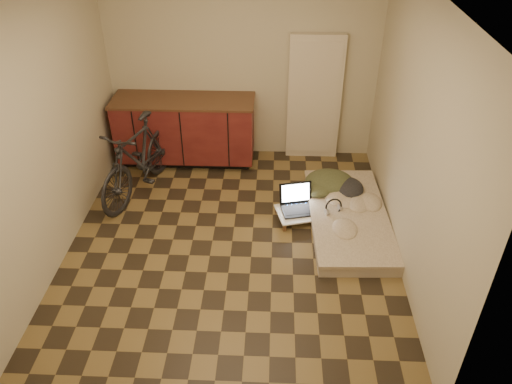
{
  "coord_description": "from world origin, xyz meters",
  "views": [
    {
      "loc": [
        0.43,
        -4.2,
        3.54
      ],
      "look_at": [
        0.25,
        0.16,
        0.55
      ],
      "focal_mm": 35.0,
      "sensor_mm": 36.0,
      "label": 1
    }
  ],
  "objects_px": {
    "lap_desk": "(304,212)",
    "futon": "(348,218)",
    "laptop": "(298,204)",
    "bicycle": "(138,155)"
  },
  "relations": [
    {
      "from": "futon",
      "to": "lap_desk",
      "type": "xyz_separation_m",
      "value": [
        -0.5,
        0.07,
        0.01
      ]
    },
    {
      "from": "lap_desk",
      "to": "bicycle",
      "type": "bearing_deg",
      "value": 151.35
    },
    {
      "from": "futon",
      "to": "laptop",
      "type": "relative_size",
      "value": 4.05
    },
    {
      "from": "futon",
      "to": "lap_desk",
      "type": "relative_size",
      "value": 2.59
    },
    {
      "from": "lap_desk",
      "to": "laptop",
      "type": "bearing_deg",
      "value": 129.25
    },
    {
      "from": "futon",
      "to": "lap_desk",
      "type": "height_order",
      "value": "futon"
    },
    {
      "from": "lap_desk",
      "to": "laptop",
      "type": "height_order",
      "value": "laptop"
    },
    {
      "from": "futon",
      "to": "laptop",
      "type": "distance_m",
      "value": 0.6
    },
    {
      "from": "lap_desk",
      "to": "futon",
      "type": "bearing_deg",
      "value": -23.75
    },
    {
      "from": "futon",
      "to": "laptop",
      "type": "height_order",
      "value": "laptop"
    }
  ]
}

